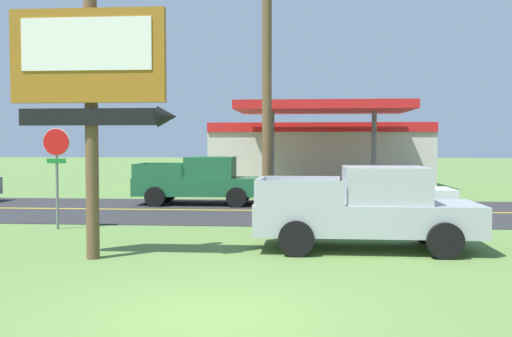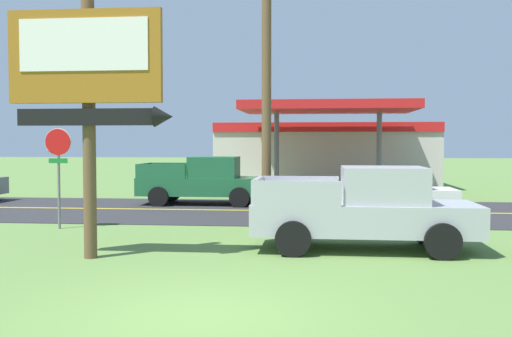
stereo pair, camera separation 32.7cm
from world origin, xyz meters
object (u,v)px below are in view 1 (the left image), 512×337
(gas_station, at_px, (319,153))
(pickup_green_on_road, at_px, (201,181))
(pickup_silver_parked_on_lawn, at_px, (368,209))
(car_white_far_lane, at_px, (388,194))
(utility_pole, at_px, (267,46))
(motel_sign, at_px, (92,80))
(stop_sign, at_px, (56,160))

(gas_station, distance_m, pickup_green_on_road, 11.13)
(pickup_silver_parked_on_lawn, xyz_separation_m, car_white_far_lane, (1.26, 5.46, -0.13))
(utility_pole, distance_m, car_white_far_lane, 6.72)
(gas_station, height_order, car_white_far_lane, gas_station)
(motel_sign, height_order, gas_station, motel_sign)
(pickup_green_on_road, bearing_deg, utility_pole, -67.28)
(motel_sign, height_order, pickup_silver_parked_on_lawn, motel_sign)
(gas_station, relative_size, pickup_silver_parked_on_lawn, 2.30)
(stop_sign, xyz_separation_m, pickup_green_on_road, (3.02, 6.97, -1.06))
(stop_sign, xyz_separation_m, utility_pole, (6.16, -0.53, 3.11))
(pickup_green_on_road, height_order, car_white_far_lane, pickup_green_on_road)
(pickup_green_on_road, xyz_separation_m, car_white_far_lane, (6.92, -4.00, -0.13))
(motel_sign, xyz_separation_m, pickup_green_on_road, (0.36, 11.18, -2.89))
(car_white_far_lane, bearing_deg, pickup_green_on_road, 149.97)
(utility_pole, distance_m, pickup_green_on_road, 9.14)
(pickup_silver_parked_on_lawn, xyz_separation_m, pickup_green_on_road, (-5.66, 9.46, 0.00))
(utility_pole, relative_size, pickup_silver_parked_on_lawn, 1.87)
(pickup_green_on_road, bearing_deg, car_white_far_lane, -30.03)
(stop_sign, xyz_separation_m, pickup_silver_parked_on_lawn, (8.68, -2.49, -1.06))
(stop_sign, distance_m, utility_pole, 6.92)
(stop_sign, relative_size, pickup_silver_parked_on_lawn, 0.57)
(motel_sign, relative_size, pickup_green_on_road, 1.09)
(utility_pole, xyz_separation_m, car_white_far_lane, (3.78, 3.50, -4.31))
(utility_pole, xyz_separation_m, gas_station, (1.90, 17.37, -3.20))
(stop_sign, distance_m, gas_station, 18.67)
(gas_station, xyz_separation_m, car_white_far_lane, (1.88, -13.87, -1.11))
(pickup_green_on_road, bearing_deg, pickup_silver_parked_on_lawn, -59.09)
(utility_pole, relative_size, gas_station, 0.81)
(stop_sign, distance_m, pickup_silver_parked_on_lawn, 9.09)
(pickup_silver_parked_on_lawn, distance_m, pickup_green_on_road, 11.02)
(stop_sign, height_order, gas_station, gas_station)
(pickup_silver_parked_on_lawn, relative_size, car_white_far_lane, 1.24)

